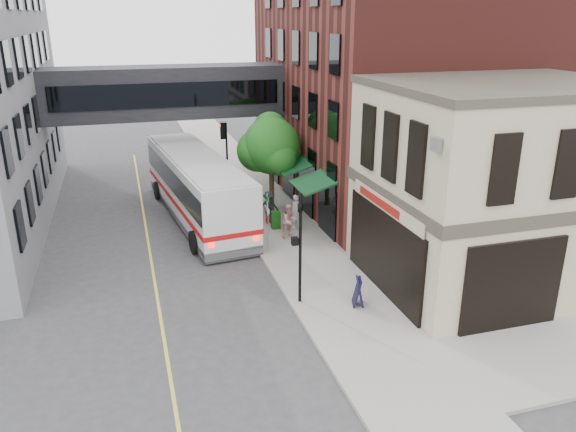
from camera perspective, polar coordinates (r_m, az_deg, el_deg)
ground at (r=20.85m, az=1.83°, el=-11.65°), size 120.00×120.00×0.00m
sidewalk_main at (r=33.58m, az=-2.42°, el=1.01°), size 4.00×60.00×0.15m
corner_building at (r=24.80m, az=20.53°, el=2.93°), size 10.19×8.12×8.45m
brick_building at (r=35.71m, az=9.85°, el=13.26°), size 13.76×18.00×14.00m
skyway_bridge at (r=35.23m, az=-12.32°, el=12.22°), size 14.00×3.18×3.00m
traffic_signal_near at (r=21.32m, az=1.17°, el=-1.93°), size 0.44×0.22×4.60m
traffic_signal_far at (r=35.19m, az=-6.48°, el=7.30°), size 0.53×0.28×4.50m
street_sign_pole at (r=26.19m, az=-2.11°, el=-0.18°), size 0.08×0.75×3.00m
street_tree at (r=31.86m, az=-1.83°, el=7.16°), size 3.80×3.20×5.60m
lane_marking at (r=28.98m, az=-13.97°, el=-2.86°), size 0.12×40.00×0.01m
bus at (r=31.59m, az=-9.25°, el=3.18°), size 4.45×13.40×3.54m
pedestrian_a at (r=29.69m, az=0.89°, el=0.47°), size 0.75×0.60×1.80m
pedestrian_b at (r=28.42m, az=0.16°, el=-0.50°), size 1.02×0.90×1.74m
pedestrian_c at (r=30.34m, az=-1.97°, el=0.88°), size 1.19×0.72×1.79m
newspaper_box at (r=29.73m, az=-1.26°, el=-0.41°), size 0.48×0.44×0.92m
sandwich_board at (r=22.17m, az=7.16°, el=-7.63°), size 0.58×0.73×1.13m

